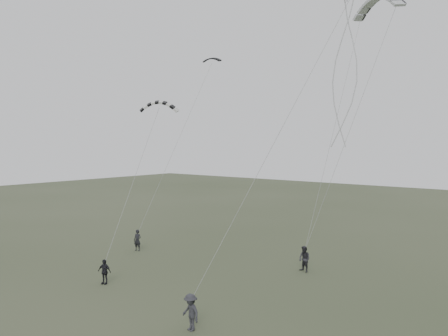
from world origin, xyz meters
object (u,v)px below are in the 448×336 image
Objects in this scene: flyer_right at (304,259)px; kite_dark_small at (212,58)px; flyer_left at (137,240)px; kite_striped at (159,102)px; flyer_center at (104,272)px; flyer_far at (191,312)px.

kite_dark_small reaches higher than flyer_right.
flyer_left is 16.92m from kite_dark_small.
flyer_right is at bearing -38.19° from kite_dark_small.
kite_striped is (2.23, -8.45, -4.59)m from kite_dark_small.
flyer_right reaches higher than flyer_left.
kite_dark_small reaches higher than flyer_left.
flyer_center is at bearing -119.36° from kite_striped.
flyer_right is 0.63× the size of kite_striped.
flyer_left is 13.37m from flyer_right.
flyer_left reaches higher than flyer_center.
kite_striped reaches higher than flyer_center.
kite_striped is (-9.67, 7.24, 10.51)m from flyer_far.
flyer_left is 11.16m from kite_striped.
flyer_far is 1.03× the size of kite_dark_small.
flyer_right is at bearing 103.87° from flyer_far.
flyer_far is at bearing -72.39° from flyer_right.
flyer_left is at bearing -117.92° from kite_dark_small.
kite_striped is at bearing 83.15° from flyer_center.
kite_dark_small is at bearing 85.17° from flyer_center.
flyer_left is 0.99× the size of flyer_far.
kite_dark_small is (-11.62, 4.39, 15.09)m from flyer_right.
kite_dark_small is at bearing 62.05° from flyer_left.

